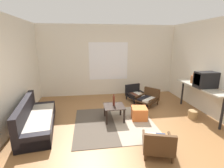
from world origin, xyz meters
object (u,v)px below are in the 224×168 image
(armchair_corner, at_px, (148,98))
(glass_bottle, at_px, (114,101))
(clay_vase, at_px, (194,79))
(coffee_table, at_px, (114,109))
(armchair_striped_foreground, at_px, (158,144))
(console_shelf, at_px, (201,89))
(ottoman_orange, at_px, (139,113))
(armchair_by_window, at_px, (135,93))
(wicker_basket, at_px, (193,114))
(crt_television, at_px, (206,80))
(couch, at_px, (36,120))

(armchair_corner, relative_size, glass_bottle, 2.70)
(armchair_corner, bearing_deg, clay_vase, -29.11)
(coffee_table, relative_size, armchair_corner, 0.67)
(armchair_striped_foreground, xyz_separation_m, armchair_corner, (0.75, 2.51, 0.01))
(coffee_table, height_order, console_shelf, console_shelf)
(ottoman_orange, xyz_separation_m, glass_bottle, (-0.69, 0.08, 0.37))
(armchair_by_window, bearing_deg, glass_bottle, -125.25)
(armchair_striped_foreground, distance_m, clay_vase, 2.77)
(console_shelf, bearing_deg, armchair_striped_foreground, -141.11)
(console_shelf, bearing_deg, wicker_basket, -145.10)
(crt_television, bearing_deg, armchair_corner, 134.75)
(glass_bottle, bearing_deg, couch, -174.19)
(armchair_striped_foreground, bearing_deg, coffee_table, 110.68)
(console_shelf, distance_m, crt_television, 0.34)
(coffee_table, distance_m, console_shelf, 2.51)
(coffee_table, height_order, wicker_basket, coffee_table)
(coffee_table, xyz_separation_m, armchair_striped_foreground, (0.58, -1.55, -0.10))
(armchair_by_window, distance_m, clay_vase, 2.00)
(couch, height_order, console_shelf, console_shelf)
(ottoman_orange, height_order, console_shelf, console_shelf)
(armchair_corner, height_order, console_shelf, console_shelf)
(armchair_by_window, distance_m, glass_bottle, 1.81)
(console_shelf, bearing_deg, crt_television, -91.14)
(couch, bearing_deg, armchair_striped_foreground, -28.31)
(clay_vase, relative_size, glass_bottle, 0.99)
(couch, relative_size, wicker_basket, 8.14)
(clay_vase, height_order, glass_bottle, clay_vase)
(couch, xyz_separation_m, crt_television, (4.44, -0.01, 0.86))
(couch, distance_m, armchair_striped_foreground, 2.90)
(coffee_table, height_order, armchair_striped_foreground, armchair_striped_foreground)
(console_shelf, distance_m, clay_vase, 0.41)
(couch, xyz_separation_m, armchair_by_window, (2.99, 1.65, 0.02))
(coffee_table, xyz_separation_m, armchair_by_window, (1.02, 1.48, -0.09))
(armchair_by_window, xyz_separation_m, ottoman_orange, (-0.33, -1.53, -0.07))
(couch, bearing_deg, armchair_corner, 19.04)
(crt_television, height_order, glass_bottle, crt_television)
(console_shelf, xyz_separation_m, clay_vase, (0.00, 0.35, 0.21))
(crt_television, height_order, wicker_basket, crt_television)
(wicker_basket, bearing_deg, armchair_by_window, 124.64)
(crt_television, bearing_deg, couch, 179.90)
(couch, relative_size, crt_television, 3.78)
(armchair_corner, bearing_deg, armchair_striped_foreground, -106.61)
(coffee_table, relative_size, armchair_striped_foreground, 0.74)
(coffee_table, bearing_deg, ottoman_orange, -4.38)
(console_shelf, bearing_deg, ottoman_orange, -179.03)
(armchair_striped_foreground, height_order, armchair_corner, armchair_corner)
(coffee_table, height_order, crt_television, crt_television)
(ottoman_orange, xyz_separation_m, crt_television, (1.78, -0.13, 0.91))
(crt_television, bearing_deg, glass_bottle, 175.20)
(clay_vase, bearing_deg, ottoman_orange, -167.88)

